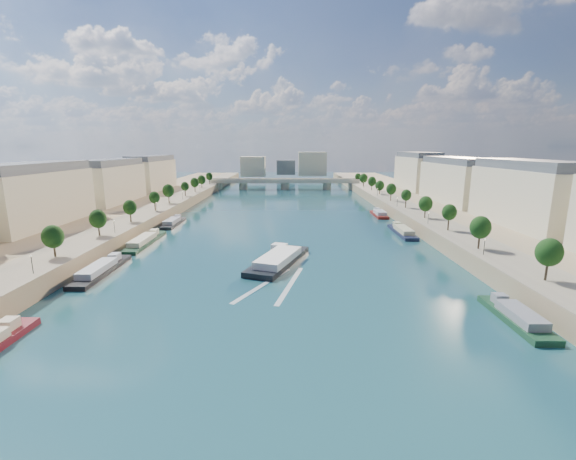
{
  "coord_description": "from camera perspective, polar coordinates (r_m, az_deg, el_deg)",
  "views": [
    {
      "loc": [
        2.97,
        -49.35,
        32.06
      ],
      "look_at": [
        2.68,
        75.07,
        5.0
      ],
      "focal_mm": 24.0,
      "sensor_mm": 36.0,
      "label": 1
    }
  ],
  "objects": [
    {
      "name": "quay_left",
      "position": [
        169.71,
        -26.09,
        0.98
      ],
      "size": [
        44.0,
        520.0,
        5.0
      ],
      "primitive_type": "cube",
      "color": "#9E8460",
      "rests_on": "ground"
    },
    {
      "name": "tour_barge",
      "position": [
        107.49,
        -1.41,
        -4.44
      ],
      "size": [
        18.08,
        30.82,
        4.03
      ],
      "rotation": [
        0.0,
        0.0,
        -0.35
      ],
      "color": "black",
      "rests_on": "ground"
    },
    {
      "name": "pave_left",
      "position": [
        163.19,
        -21.44,
        1.89
      ],
      "size": [
        14.0,
        520.0,
        0.1
      ],
      "primitive_type": "cube",
      "color": "gray",
      "rests_on": "quay_left"
    },
    {
      "name": "lamps_right",
      "position": [
        163.91,
        17.75,
        3.17
      ],
      "size": [
        0.36,
        200.36,
        4.28
      ],
      "color": "black",
      "rests_on": "ground"
    },
    {
      "name": "trees_left",
      "position": [
        163.5,
        -20.68,
        3.89
      ],
      "size": [
        4.8,
        268.8,
        8.26
      ],
      "color": "#382B1E",
      "rests_on": "ground"
    },
    {
      "name": "bridge",
      "position": [
        295.49,
        -0.45,
        7.03
      ],
      "size": [
        112.0,
        12.0,
        8.15
      ],
      "color": "#C1B79E",
      "rests_on": "ground"
    },
    {
      "name": "wake",
      "position": [
        92.16,
        -1.68,
        -8.08
      ],
      "size": [
        16.29,
        25.61,
        0.04
      ],
      "color": "silver",
      "rests_on": "ground"
    },
    {
      "name": "ground",
      "position": [
        152.78,
        -0.98,
        0.16
      ],
      "size": [
        700.0,
        700.0,
        0.0
      ],
      "primitive_type": "plane",
      "color": "#0D2E39",
      "rests_on": "ground"
    },
    {
      "name": "lamps_left",
      "position": [
        151.94,
        -21.3,
        2.23
      ],
      "size": [
        0.36,
        200.36,
        4.28
      ],
      "color": "black",
      "rests_on": "ground"
    },
    {
      "name": "moored_barges_right",
      "position": [
        115.49,
        21.8,
        -4.32
      ],
      "size": [
        5.0,
        165.25,
        3.6
      ],
      "color": "black",
      "rests_on": "ground"
    },
    {
      "name": "pave_right",
      "position": [
        161.11,
        19.74,
        1.89
      ],
      "size": [
        14.0,
        520.0,
        0.1
      ],
      "primitive_type": "cube",
      "color": "gray",
      "rests_on": "quay_right"
    },
    {
      "name": "trees_right",
      "position": [
        169.02,
        18.12,
        4.33
      ],
      "size": [
        4.8,
        268.8,
        8.26
      ],
      "color": "#382B1E",
      "rests_on": "ground"
    },
    {
      "name": "moored_barges_left",
      "position": [
        109.87,
        -26.18,
        -5.54
      ],
      "size": [
        5.0,
        156.28,
        3.6
      ],
      "color": "#1A1835",
      "rests_on": "ground"
    },
    {
      "name": "quay_right",
      "position": [
        167.17,
        24.53,
        0.97
      ],
      "size": [
        44.0,
        520.0,
        5.0
      ],
      "primitive_type": "cube",
      "color": "#9E8460",
      "rests_on": "ground"
    },
    {
      "name": "buildings_right",
      "position": [
        181.68,
        27.14,
        6.0
      ],
      "size": [
        16.0,
        226.0,
        23.2
      ],
      "color": "beige",
      "rests_on": "ground"
    },
    {
      "name": "buildings_left",
      "position": [
        184.44,
        -28.52,
        5.94
      ],
      "size": [
        16.0,
        226.0,
        23.2
      ],
      "color": "beige",
      "rests_on": "ground"
    },
    {
      "name": "skyline",
      "position": [
        369.29,
        0.17,
        9.57
      ],
      "size": [
        79.0,
        42.0,
        22.0
      ],
      "color": "beige",
      "rests_on": "ground"
    }
  ]
}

